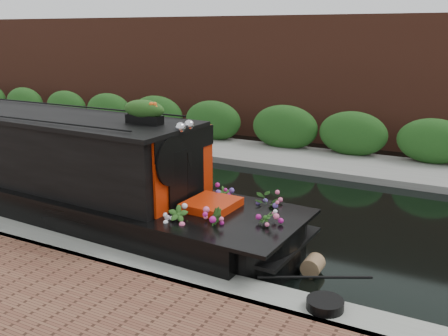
% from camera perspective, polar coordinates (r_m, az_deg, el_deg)
% --- Properties ---
extents(ground, '(80.00, 80.00, 0.00)m').
position_cam_1_polar(ground, '(10.75, -3.65, -3.72)').
color(ground, black).
rests_on(ground, ground).
extents(near_bank_coping, '(40.00, 0.60, 0.50)m').
position_cam_1_polar(near_bank_coping, '(8.34, -15.78, -10.17)').
color(near_bank_coping, gray).
rests_on(near_bank_coping, ground).
extents(far_bank_path, '(40.00, 2.40, 0.34)m').
position_cam_1_polar(far_bank_path, '(14.34, 5.17, 1.15)').
color(far_bank_path, gray).
rests_on(far_bank_path, ground).
extents(far_hedge, '(40.00, 1.10, 2.80)m').
position_cam_1_polar(far_hedge, '(15.15, 6.50, 1.89)').
color(far_hedge, '#204D19').
rests_on(far_hedge, ground).
extents(far_brick_wall, '(40.00, 1.00, 8.00)m').
position_cam_1_polar(far_brick_wall, '(17.08, 9.12, 3.33)').
color(far_brick_wall, brown).
rests_on(far_brick_wall, ground).
extents(narrowboat, '(11.24, 2.41, 2.63)m').
position_cam_1_polar(narrowboat, '(10.78, -21.91, -0.46)').
color(narrowboat, black).
rests_on(narrowboat, ground).
extents(rope_fender, '(0.29, 0.32, 0.29)m').
position_cam_1_polar(rope_fender, '(7.68, 10.12, -10.92)').
color(rope_fender, olive).
rests_on(rope_fender, ground).
extents(coiled_mooring_rope, '(0.46, 0.46, 0.12)m').
position_cam_1_polar(coiled_mooring_rope, '(6.40, 11.47, -15.02)').
color(coiled_mooring_rope, black).
rests_on(coiled_mooring_rope, near_bank_coping).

